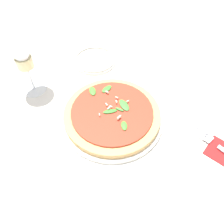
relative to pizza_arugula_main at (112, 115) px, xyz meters
name	(u,v)px	position (x,y,z in m)	size (l,w,h in m)	color
ground_plane	(106,108)	(0.03, -0.03, -0.02)	(6.00, 6.00, 0.00)	silver
pizza_arugula_main	(112,115)	(0.00, 0.00, 0.00)	(0.30, 0.30, 0.05)	silver
wine_glass	(22,57)	(0.29, -0.01, 0.11)	(0.09, 0.09, 0.19)	white
side_plate_white	(95,60)	(0.16, -0.22, -0.01)	(0.16, 0.16, 0.02)	silver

